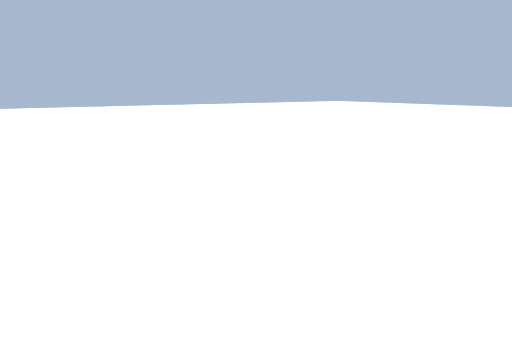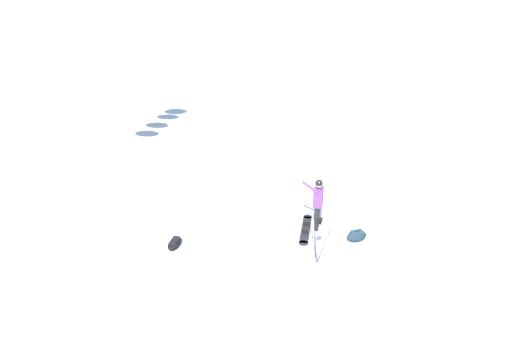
{
  "view_description": "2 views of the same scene",
  "coord_description": "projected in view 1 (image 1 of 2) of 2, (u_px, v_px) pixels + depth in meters",
  "views": [
    {
      "loc": [
        -7.89,
        2.32,
        6.51
      ],
      "look_at": [
        0.24,
        -3.25,
        4.81
      ],
      "focal_mm": 34.04,
      "sensor_mm": 36.0,
      "label": 1
    },
    {
      "loc": [
        12.15,
        2.32,
        7.6
      ],
      "look_at": [
        0.37,
        -0.9,
        2.1
      ],
      "focal_mm": 33.7,
      "sensor_mm": 36.0,
      "label": 2
    }
  ],
  "objects": []
}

